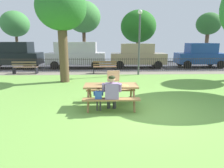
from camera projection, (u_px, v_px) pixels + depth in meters
The scene contains 21 objects.
ground at pixel (132, 95), 8.32m from camera, with size 28.00×12.47×0.02m, color #6EA243.
cobblestone_walkway at pixel (121, 73), 13.72m from camera, with size 28.00×1.40×0.01m, color gray.
street_asphalt at pixel (118, 65), 17.89m from camera, with size 28.00×7.15×0.01m, color #38383D.
picnic_table_foreground at pixel (111, 90), 6.69m from camera, with size 1.82×1.50×0.79m.
pizza_box_open at pixel (114, 82), 6.67m from camera, with size 0.42×0.50×0.47m.
pizza_slice_on_table at pixel (125, 85), 6.56m from camera, with size 0.26×0.27×0.02m.
adult_at_table at pixel (112, 92), 6.19m from camera, with size 0.61×0.59×1.19m.
child_at_table at pixel (98, 97), 6.19m from camera, with size 0.31×0.30×0.82m.
iron_fence_streetside at pixel (121, 65), 14.29m from camera, with size 21.25×0.03×0.97m.
park_bench_left at pixel (25, 68), 13.27m from camera, with size 1.61×0.49×0.85m.
park_bench_center at pixel (105, 67), 13.45m from camera, with size 1.61×0.51×0.85m.
lamp_post_walkway at pixel (139, 36), 12.48m from camera, with size 0.28×0.28×4.06m.
tree_midground_right at pixel (61, 9), 10.03m from camera, with size 2.58×2.58×5.02m.
parked_car_far_left at pixel (11, 54), 15.75m from camera, with size 4.61×1.97×2.08m.
parked_car_left at pixel (77, 54), 15.93m from camera, with size 4.64×2.04×2.08m.
parked_car_center at pixel (138, 55), 16.12m from camera, with size 4.49×2.10×1.94m.
parked_car_right at pixel (200, 55), 16.29m from camera, with size 3.97×1.96×1.98m.
far_tree_left at pixel (15, 24), 21.39m from camera, with size 3.02×3.02×5.29m.
far_tree_midleft at pixel (83, 17), 21.48m from camera, with size 3.73×3.73×6.35m.
far_tree_center at pixel (138, 27), 21.90m from camera, with size 3.91×3.91×5.45m.
far_tree_midright at pixel (208, 24), 22.11m from camera, with size 2.68×2.68×5.21m.
Camera 1 is at (-1.13, -5.75, 2.26)m, focal length 31.64 mm.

